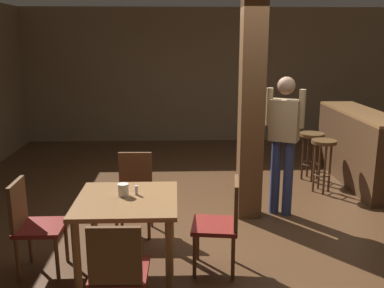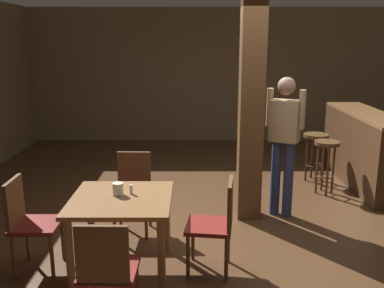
{
  "view_description": "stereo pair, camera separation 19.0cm",
  "coord_description": "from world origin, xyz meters",
  "px_view_note": "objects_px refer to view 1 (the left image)",
  "views": [
    {
      "loc": [
        -0.77,
        -4.66,
        2.14
      ],
      "look_at": [
        -0.58,
        0.27,
        0.94
      ],
      "focal_mm": 40.0,
      "sensor_mm": 36.0,
      "label": 1
    },
    {
      "loc": [
        -0.58,
        -4.66,
        2.14
      ],
      "look_at": [
        -0.58,
        0.27,
        0.94
      ],
      "focal_mm": 40.0,
      "sensor_mm": 36.0,
      "label": 2
    }
  ],
  "objects_px": {
    "bar_counter": "(354,147)",
    "napkin_cup": "(123,190)",
    "standing_person": "(284,136)",
    "bar_stool_mid": "(311,144)",
    "chair_north": "(135,189)",
    "dining_table": "(127,211)",
    "bar_stool_near": "(323,153)",
    "salt_shaker": "(136,190)",
    "chair_south": "(118,270)",
    "chair_east": "(223,220)",
    "chair_west": "(32,222)"
  },
  "relations": [
    {
      "from": "chair_west",
      "to": "bar_stool_near",
      "type": "relative_size",
      "value": 1.17
    },
    {
      "from": "dining_table",
      "to": "chair_east",
      "type": "relative_size",
      "value": 1.03
    },
    {
      "from": "chair_west",
      "to": "salt_shaker",
      "type": "distance_m",
      "value": 1.0
    },
    {
      "from": "salt_shaker",
      "to": "chair_south",
      "type": "bearing_deg",
      "value": -93.33
    },
    {
      "from": "chair_east",
      "to": "salt_shaker",
      "type": "xyz_separation_m",
      "value": [
        -0.8,
        0.1,
        0.27
      ]
    },
    {
      "from": "napkin_cup",
      "to": "bar_stool_near",
      "type": "relative_size",
      "value": 0.15
    },
    {
      "from": "chair_north",
      "to": "bar_stool_mid",
      "type": "xyz_separation_m",
      "value": [
        2.57,
        1.78,
        0.06
      ]
    },
    {
      "from": "chair_north",
      "to": "salt_shaker",
      "type": "height_order",
      "value": "chair_north"
    },
    {
      "from": "dining_table",
      "to": "standing_person",
      "type": "xyz_separation_m",
      "value": [
        1.76,
        1.32,
        0.39
      ]
    },
    {
      "from": "standing_person",
      "to": "bar_stool_mid",
      "type": "xyz_separation_m",
      "value": [
        0.79,
        1.35,
        -0.43
      ]
    },
    {
      "from": "chair_east",
      "to": "salt_shaker",
      "type": "height_order",
      "value": "chair_east"
    },
    {
      "from": "chair_north",
      "to": "bar_stool_near",
      "type": "height_order",
      "value": "chair_north"
    },
    {
      "from": "standing_person",
      "to": "bar_stool_near",
      "type": "height_order",
      "value": "standing_person"
    },
    {
      "from": "chair_west",
      "to": "bar_stool_mid",
      "type": "distance_m",
      "value": 4.34
    },
    {
      "from": "dining_table",
      "to": "salt_shaker",
      "type": "bearing_deg",
      "value": 47.13
    },
    {
      "from": "bar_counter",
      "to": "napkin_cup",
      "type": "bearing_deg",
      "value": -142.32
    },
    {
      "from": "chair_north",
      "to": "napkin_cup",
      "type": "bearing_deg",
      "value": -91.32
    },
    {
      "from": "salt_shaker",
      "to": "bar_stool_mid",
      "type": "relative_size",
      "value": 0.12
    },
    {
      "from": "chair_north",
      "to": "napkin_cup",
      "type": "relative_size",
      "value": 7.61
    },
    {
      "from": "bar_counter",
      "to": "chair_north",
      "type": "bearing_deg",
      "value": -152.71
    },
    {
      "from": "dining_table",
      "to": "bar_stool_near",
      "type": "height_order",
      "value": "bar_stool_near"
    },
    {
      "from": "chair_north",
      "to": "chair_west",
      "type": "relative_size",
      "value": 1.0
    },
    {
      "from": "napkin_cup",
      "to": "salt_shaker",
      "type": "height_order",
      "value": "napkin_cup"
    },
    {
      "from": "chair_west",
      "to": "chair_north",
      "type": "bearing_deg",
      "value": 45.44
    },
    {
      "from": "salt_shaker",
      "to": "bar_stool_near",
      "type": "distance_m",
      "value": 3.19
    },
    {
      "from": "chair_north",
      "to": "standing_person",
      "type": "distance_m",
      "value": 1.9
    },
    {
      "from": "chair_west",
      "to": "standing_person",
      "type": "bearing_deg",
      "value": 26.29
    },
    {
      "from": "salt_shaker",
      "to": "bar_stool_near",
      "type": "xyz_separation_m",
      "value": [
        2.46,
        2.02,
        -0.21
      ]
    },
    {
      "from": "standing_person",
      "to": "bar_counter",
      "type": "distance_m",
      "value": 1.91
    },
    {
      "from": "salt_shaker",
      "to": "bar_stool_mid",
      "type": "height_order",
      "value": "salt_shaker"
    },
    {
      "from": "chair_west",
      "to": "napkin_cup",
      "type": "bearing_deg",
      "value": 2.99
    },
    {
      "from": "standing_person",
      "to": "bar_stool_mid",
      "type": "bearing_deg",
      "value": 59.72
    },
    {
      "from": "chair_east",
      "to": "standing_person",
      "type": "xyz_separation_m",
      "value": [
        0.87,
        1.33,
        0.5
      ]
    },
    {
      "from": "chair_east",
      "to": "chair_west",
      "type": "height_order",
      "value": "same"
    },
    {
      "from": "standing_person",
      "to": "chair_north",
      "type": "bearing_deg",
      "value": -166.43
    },
    {
      "from": "chair_east",
      "to": "chair_west",
      "type": "distance_m",
      "value": 1.77
    },
    {
      "from": "chair_east",
      "to": "bar_counter",
      "type": "xyz_separation_m",
      "value": [
        2.28,
        2.55,
        0.05
      ]
    },
    {
      "from": "chair_north",
      "to": "bar_stool_near",
      "type": "xyz_separation_m",
      "value": [
        2.56,
        1.21,
        0.07
      ]
    },
    {
      "from": "napkin_cup",
      "to": "bar_stool_near",
      "type": "distance_m",
      "value": 3.3
    },
    {
      "from": "bar_stool_mid",
      "to": "dining_table",
      "type": "bearing_deg",
      "value": -133.64
    },
    {
      "from": "bar_counter",
      "to": "bar_stool_near",
      "type": "bearing_deg",
      "value": -145.47
    },
    {
      "from": "chair_south",
      "to": "chair_west",
      "type": "height_order",
      "value": "same"
    },
    {
      "from": "chair_west",
      "to": "standing_person",
      "type": "height_order",
      "value": "standing_person"
    },
    {
      "from": "chair_north",
      "to": "chair_east",
      "type": "xyz_separation_m",
      "value": [
        0.9,
        -0.9,
        0.0
      ]
    },
    {
      "from": "chair_south",
      "to": "salt_shaker",
      "type": "xyz_separation_m",
      "value": [
        0.06,
        0.95,
        0.27
      ]
    },
    {
      "from": "chair_north",
      "to": "napkin_cup",
      "type": "distance_m",
      "value": 0.88
    },
    {
      "from": "napkin_cup",
      "to": "bar_counter",
      "type": "xyz_separation_m",
      "value": [
        3.2,
        2.47,
        -0.23
      ]
    },
    {
      "from": "chair_south",
      "to": "chair_east",
      "type": "bearing_deg",
      "value": 44.76
    },
    {
      "from": "chair_east",
      "to": "chair_west",
      "type": "relative_size",
      "value": 1.0
    },
    {
      "from": "bar_counter",
      "to": "bar_stool_near",
      "type": "distance_m",
      "value": 0.76
    }
  ]
}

